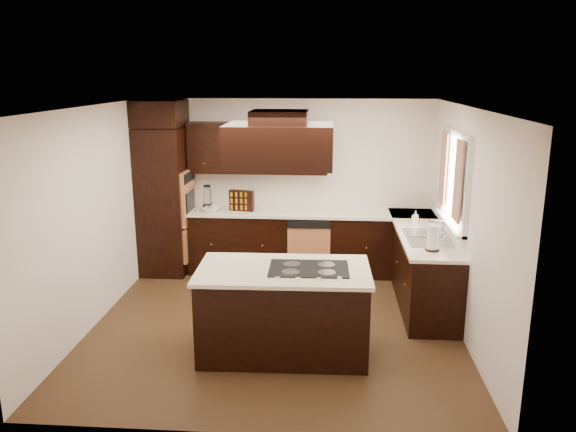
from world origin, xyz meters
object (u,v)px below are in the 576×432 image
object	(u,v)px
island	(284,312)
range_hood	(279,145)
spice_rack	(242,201)
oven_column	(164,201)

from	to	relation	value
island	range_hood	xyz separation A→B (m)	(-0.05, 0.12, 1.72)
island	spice_rack	xyz separation A→B (m)	(-0.80, 2.44, 0.63)
oven_column	spice_rack	distance (m)	1.12
oven_column	island	xyz separation A→B (m)	(1.92, -2.38, -0.62)
oven_column	range_hood	bearing A→B (deg)	-50.26
spice_rack	range_hood	bearing A→B (deg)	-59.35
range_hood	spice_rack	distance (m)	2.67
oven_column	spice_rack	bearing A→B (deg)	3.22
oven_column	spice_rack	size ratio (longest dim) A/B	5.91
range_hood	island	bearing A→B (deg)	-68.33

